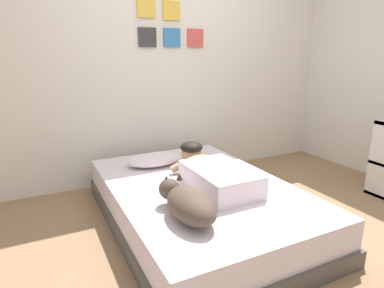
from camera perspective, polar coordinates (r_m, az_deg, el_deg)
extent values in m
plane|color=#8C6B4C|center=(2.73, 9.68, -14.81)|extent=(12.22, 12.22, 0.00)
cube|color=silver|center=(3.71, -3.87, 13.56)|extent=(4.11, 0.10, 2.50)
cube|color=#333338|center=(3.56, -7.86, 18.09)|extent=(0.19, 0.02, 0.19)
cube|color=#3372B2|center=(3.66, -3.59, 18.16)|extent=(0.19, 0.02, 0.19)
cube|color=#CC4C47|center=(3.78, 0.58, 18.13)|extent=(0.19, 0.02, 0.19)
cube|color=gold|center=(3.59, -8.07, 22.68)|extent=(0.19, 0.02, 0.19)
cube|color=gold|center=(3.68, -3.67, 22.39)|extent=(0.19, 0.02, 0.19)
cube|color=#4C4742|center=(2.79, 1.07, -12.33)|extent=(1.39, 2.09, 0.13)
cube|color=silver|center=(2.72, 1.09, -9.12)|extent=(1.35, 2.03, 0.22)
ellipsoid|color=silver|center=(3.12, -6.69, -2.73)|extent=(0.52, 0.32, 0.11)
cube|color=silver|center=(2.54, 4.97, -6.16)|extent=(0.42, 0.64, 0.18)
ellipsoid|color=tan|center=(2.81, 1.36, -3.53)|extent=(0.32, 0.20, 0.16)
sphere|color=tan|center=(2.93, -0.09, -1.89)|extent=(0.19, 0.19, 0.19)
ellipsoid|color=black|center=(2.91, -0.10, -0.57)|extent=(0.20, 0.20, 0.10)
cylinder|color=tan|center=(2.90, -1.69, -3.57)|extent=(0.23, 0.07, 0.14)
cylinder|color=tan|center=(2.98, 1.80, -3.02)|extent=(0.23, 0.07, 0.14)
ellipsoid|color=#4C3D33|center=(2.09, -0.21, -10.75)|extent=(0.26, 0.48, 0.20)
sphere|color=#4C3D33|center=(2.28, -4.00, -7.89)|extent=(0.15, 0.15, 0.15)
cone|color=#3D3028|center=(2.27, -4.52, -6.13)|extent=(0.05, 0.05, 0.05)
cone|color=#3D3028|center=(2.30, -2.20, -5.74)|extent=(0.05, 0.05, 0.05)
cylinder|color=white|center=(2.98, -0.73, -3.85)|extent=(0.09, 0.09, 0.07)
torus|color=white|center=(3.01, 0.25, -3.69)|extent=(0.05, 0.01, 0.05)
cube|color=black|center=(2.78, 2.61, -6.09)|extent=(0.07, 0.14, 0.01)
cube|color=silver|center=(3.65, 30.30, -2.53)|extent=(0.03, 0.24, 0.75)
cube|color=#3866A5|center=(3.66, 30.72, -1.41)|extent=(0.03, 0.16, 0.18)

